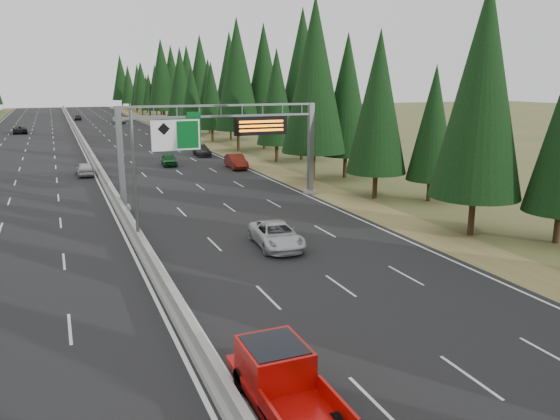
{
  "coord_description": "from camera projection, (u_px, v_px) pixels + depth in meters",
  "views": [
    {
      "loc": [
        -4.17,
        -7.25,
        9.75
      ],
      "look_at": [
        7.12,
        20.0,
        2.71
      ],
      "focal_mm": 35.0,
      "sensor_mm": 36.0,
      "label": 1
    }
  ],
  "objects": [
    {
      "name": "hov_sign_pole",
      "position": [
        144.0,
        168.0,
        31.89
      ],
      "size": [
        2.8,
        0.5,
        8.0
      ],
      "color": "slate",
      "rests_on": "road"
    },
    {
      "name": "car_ahead_far",
      "position": [
        78.0,
        117.0,
        135.17
      ],
      "size": [
        1.83,
        4.0,
        1.33
      ],
      "primitive_type": "imported",
      "rotation": [
        0.0,
        0.0,
        -0.07
      ],
      "color": "black",
      "rests_on": "road"
    },
    {
      "name": "car_ahead_green",
      "position": [
        169.0,
        160.0,
        63.24
      ],
      "size": [
        1.97,
        4.12,
        1.36
      ],
      "primitive_type": "imported",
      "rotation": [
        0.0,
        0.0,
        -0.09
      ],
      "color": "#12511F",
      "rests_on": "road"
    },
    {
      "name": "car_ahead_dkred",
      "position": [
        236.0,
        161.0,
        61.08
      ],
      "size": [
        1.92,
        4.87,
        1.58
      ],
      "primitive_type": "imported",
      "rotation": [
        0.0,
        0.0,
        -0.05
      ],
      "color": "maroon",
      "rests_on": "road"
    },
    {
      "name": "tree_row_right",
      "position": [
        243.0,
        81.0,
        79.85
      ],
      "size": [
        11.98,
        245.05,
        18.91
      ],
      "color": "black",
      "rests_on": "ground"
    },
    {
      "name": "car_onc_far",
      "position": [
        20.0,
        130.0,
        101.14
      ],
      "size": [
        2.71,
        5.39,
        1.46
      ],
      "primitive_type": "imported",
      "rotation": [
        0.0,
        0.0,
        3.2
      ],
      "color": "black",
      "rests_on": "road"
    },
    {
      "name": "shoulder_right",
      "position": [
        200.0,
        141.0,
        88.84
      ],
      "size": [
        3.6,
        260.0,
        0.06
      ],
      "primitive_type": "cube",
      "color": "olive",
      "rests_on": "ground"
    },
    {
      "name": "sign_gantry",
      "position": [
        230.0,
        137.0,
        43.77
      ],
      "size": [
        16.75,
        0.98,
        7.8
      ],
      "color": "slate",
      "rests_on": "road"
    },
    {
      "name": "road",
      "position": [
        84.0,
        146.0,
        82.21
      ],
      "size": [
        32.0,
        260.0,
        0.08
      ],
      "primitive_type": "cube",
      "color": "black",
      "rests_on": "ground"
    },
    {
      "name": "median_barrier",
      "position": [
        84.0,
        144.0,
        82.12
      ],
      "size": [
        0.7,
        260.0,
        0.85
      ],
      "color": "gray",
      "rests_on": "road"
    },
    {
      "name": "red_pickup",
      "position": [
        280.0,
        375.0,
        16.43
      ],
      "size": [
        1.99,
        5.57,
        1.82
      ],
      "color": "black",
      "rests_on": "road"
    },
    {
      "name": "car_onc_white",
      "position": [
        84.0,
        169.0,
        56.45
      ],
      "size": [
        1.8,
        4.14,
        1.39
      ],
      "primitive_type": "imported",
      "rotation": [
        0.0,
        0.0,
        3.18
      ],
      "color": "#BABABA",
      "rests_on": "road"
    },
    {
      "name": "silver_minivan",
      "position": [
        276.0,
        235.0,
        32.33
      ],
      "size": [
        2.82,
        5.36,
        1.44
      ],
      "primitive_type": "imported",
      "rotation": [
        0.0,
        0.0,
        -0.09
      ],
      "color": "silver",
      "rests_on": "road"
    },
    {
      "name": "car_ahead_white",
      "position": [
        119.0,
        119.0,
        126.17
      ],
      "size": [
        3.03,
        6.03,
        1.64
      ],
      "primitive_type": "imported",
      "rotation": [
        0.0,
        0.0,
        -0.05
      ],
      "color": "silver",
      "rests_on": "road"
    },
    {
      "name": "car_ahead_dkgrey",
      "position": [
        202.0,
        151.0,
        71.36
      ],
      "size": [
        2.23,
        4.79,
        1.35
      ],
      "primitive_type": "imported",
      "rotation": [
        0.0,
        0.0,
        -0.07
      ],
      "color": "black",
      "rests_on": "road"
    }
  ]
}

